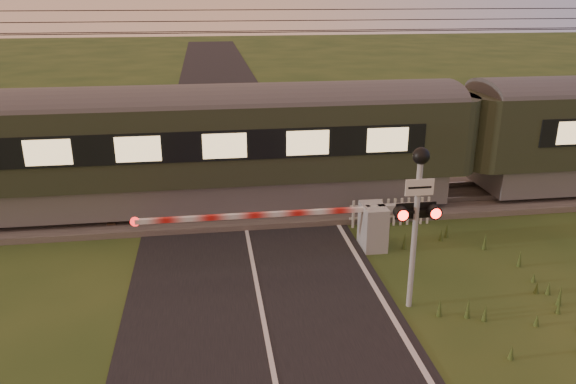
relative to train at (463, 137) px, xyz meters
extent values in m
plane|color=#253F18|center=(-7.22, -6.50, -2.12)|extent=(160.00, 160.00, 0.00)
cube|color=black|center=(-7.22, -6.50, -2.11)|extent=(6.00, 140.00, 0.02)
cube|color=#47423D|center=(-7.22, 0.00, -2.06)|extent=(140.00, 3.40, 0.24)
cube|color=slate|center=(-7.22, -0.72, -1.86)|extent=(140.00, 0.08, 0.14)
cube|color=slate|center=(-7.22, 0.72, -1.86)|extent=(140.00, 0.08, 0.14)
cube|color=#2D2116|center=(-7.22, 0.00, -1.93)|extent=(0.24, 2.20, 0.06)
cylinder|color=black|center=(-7.22, -0.30, 3.38)|extent=(120.00, 0.02, 0.02)
cylinder|color=black|center=(-7.22, 0.30, 3.38)|extent=(120.00, 0.02, 0.02)
cylinder|color=black|center=(-7.22, 0.00, 3.98)|extent=(120.00, 0.02, 0.02)
cylinder|color=black|center=(-7.22, 0.00, 3.68)|extent=(120.00, 0.02, 0.02)
cube|color=slate|center=(-10.12, 0.00, -1.33)|extent=(18.47, 2.44, 0.92)
cube|color=#2A3322|center=(-10.12, 0.00, 0.27)|extent=(19.24, 2.66, 2.29)
cylinder|color=#4C4C4F|center=(-10.12, 0.00, 1.41)|extent=(19.24, 0.93, 0.93)
cube|color=#FFD893|center=(-10.12, -1.37, 0.38)|extent=(16.54, 0.04, 0.71)
cube|color=gray|center=(-3.90, -3.25, -1.51)|extent=(0.61, 0.94, 1.22)
cylinder|color=gray|center=(-4.06, -3.25, -1.51)|extent=(0.13, 0.13, 1.22)
cube|color=gray|center=(-3.29, -3.25, -1.00)|extent=(0.99, 0.18, 0.18)
cube|color=red|center=(-7.09, -3.25, -1.00)|extent=(6.06, 0.12, 0.12)
cylinder|color=red|center=(-10.13, -3.25, -1.00)|extent=(0.24, 0.04, 0.24)
cylinder|color=gray|center=(-3.95, -6.32, -0.46)|extent=(0.12, 0.12, 3.32)
cube|color=white|center=(-3.95, -6.38, 0.70)|extent=(0.61, 0.03, 0.35)
sphere|color=black|center=(-3.95, -6.32, 1.35)|extent=(0.35, 0.35, 0.35)
cube|color=black|center=(-3.95, -6.32, 0.14)|extent=(0.83, 0.07, 0.07)
cylinder|color=#FF140C|center=(-4.30, -6.50, 0.14)|extent=(0.22, 0.02, 0.22)
cylinder|color=#FF140C|center=(-3.60, -6.50, 0.14)|extent=(0.22, 0.02, 0.22)
cube|color=black|center=(-3.95, -6.27, 0.14)|extent=(0.88, 0.02, 0.35)
cube|color=silver|center=(-2.94, -1.87, -1.84)|extent=(2.50, 0.04, 0.06)
cube|color=silver|center=(-2.94, -1.87, -1.46)|extent=(2.50, 0.04, 0.06)
camera|label=1|loc=(-8.19, -16.72, 4.49)|focal=35.00mm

